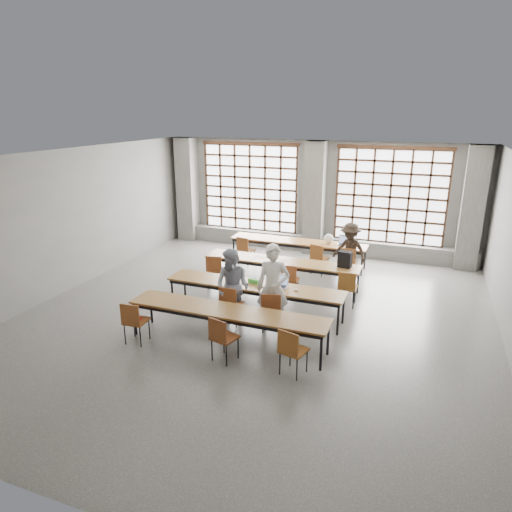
{
  "coord_description": "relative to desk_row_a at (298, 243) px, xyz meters",
  "views": [
    {
      "loc": [
        3.3,
        -8.61,
        4.39
      ],
      "look_at": [
        -0.13,
        0.4,
        1.29
      ],
      "focal_mm": 32.0,
      "sensor_mm": 36.0,
      "label": 1
    }
  ],
  "objects": [
    {
      "name": "chair_front_right",
      "position": [
        0.68,
        -4.33,
        -0.13
      ],
      "size": [
        0.5,
        0.5,
        0.88
      ],
      "color": "maroon",
      "rests_on": "floor"
    },
    {
      "name": "wall_back",
      "position": [
        0.11,
        1.7,
        1.09
      ],
      "size": [
        10.0,
        0.0,
        10.0
      ],
      "primitive_type": "plane",
      "rotation": [
        1.57,
        0.0,
        0.0
      ],
      "color": "#5C5C5A",
      "rests_on": "floor"
    },
    {
      "name": "plastic_bag",
      "position": [
        0.9,
        0.05,
        0.21
      ],
      "size": [
        0.27,
        0.22,
        0.29
      ],
      "primitive_type": "ellipsoid",
      "rotation": [
        0.0,
        0.0,
        -0.05
      ],
      "color": "white",
      "rests_on": "desk_row_a"
    },
    {
      "name": "chair_back_mid",
      "position": [
        0.78,
        -0.63,
        -0.13
      ],
      "size": [
        0.52,
        0.53,
        0.88
      ],
      "color": "brown",
      "rests_on": "floor"
    },
    {
      "name": "chair_near_right",
      "position": [
        1.53,
        -5.75,
        -0.13
      ],
      "size": [
        0.51,
        0.52,
        0.88
      ],
      "color": "brown",
      "rests_on": "floor"
    },
    {
      "name": "desk_row_a",
      "position": [
        0.0,
        0.0,
        0.0
      ],
      "size": [
        4.0,
        0.7,
        0.73
      ],
      "color": "brown",
      "rests_on": "floor"
    },
    {
      "name": "chair_back_right",
      "position": [
        1.6,
        -0.63,
        -0.13
      ],
      "size": [
        0.43,
        0.44,
        0.88
      ],
      "color": "brown",
      "rests_on": "floor"
    },
    {
      "name": "window_left",
      "position": [
        -2.14,
        1.62,
        1.24
      ],
      "size": [
        3.32,
        0.12,
        3.0
      ],
      "color": "white",
      "rests_on": "wall_back"
    },
    {
      "name": "student_male",
      "position": [
        0.67,
        -4.2,
        0.25
      ],
      "size": [
        0.75,
        0.58,
        1.84
      ],
      "primitive_type": "imported",
      "rotation": [
        0.0,
        0.0,
        0.22
      ],
      "color": "silver",
      "rests_on": "floor"
    },
    {
      "name": "chair_front_left",
      "position": [
        -0.24,
        -4.33,
        -0.13
      ],
      "size": [
        0.43,
        0.44,
        0.88
      ],
      "color": "brown",
      "rests_on": "floor"
    },
    {
      "name": "ceiling",
      "position": [
        0.11,
        -3.8,
        2.84
      ],
      "size": [
        11.0,
        11.0,
        0.0
      ],
      "primitive_type": "plane",
      "rotation": [
        3.14,
        0.0,
        0.0
      ],
      "color": "silver",
      "rests_on": "floor"
    },
    {
      "name": "student_back",
      "position": [
        1.6,
        -0.5,
        0.09
      ],
      "size": [
        1.11,
        0.86,
        1.52
      ],
      "primitive_type": "imported",
      "rotation": [
        0.0,
        0.0,
        -0.35
      ],
      "color": "black",
      "rests_on": "floor"
    },
    {
      "name": "backpack",
      "position": [
        1.7,
        -1.84,
        0.27
      ],
      "size": [
        0.34,
        0.24,
        0.4
      ],
      "primitive_type": "cube",
      "rotation": [
        0.0,
        0.0,
        -0.14
      ],
      "color": "black",
      "rests_on": "desk_row_b"
    },
    {
      "name": "chair_mid_left",
      "position": [
        -1.48,
        -2.52,
        -0.13
      ],
      "size": [
        0.52,
        0.52,
        0.88
      ],
      "color": "brown",
      "rests_on": "floor"
    },
    {
      "name": "chair_near_mid",
      "position": [
        0.23,
        -5.75,
        -0.13
      ],
      "size": [
        0.51,
        0.52,
        0.88
      ],
      "color": "maroon",
      "rests_on": "floor"
    },
    {
      "name": "window_right",
      "position": [
        2.36,
        1.62,
        1.24
      ],
      "size": [
        3.32,
        0.12,
        3.0
      ],
      "color": "white",
      "rests_on": "wall_back"
    },
    {
      "name": "green_box",
      "position": [
        0.02,
        -3.62,
        0.11
      ],
      "size": [
        0.26,
        0.14,
        0.09
      ],
      "primitive_type": "cube",
      "rotation": [
        0.0,
        0.0,
        -0.22
      ],
      "color": "green",
      "rests_on": "desk_row_c"
    },
    {
      "name": "wall_front",
      "position": [
        0.11,
        -9.3,
        1.09
      ],
      "size": [
        10.0,
        0.0,
        10.0
      ],
      "primitive_type": "plane",
      "rotation": [
        -1.57,
        0.0,
        0.0
      ],
      "color": "#5C5C5A",
      "rests_on": "floor"
    },
    {
      "name": "laptop_front",
      "position": [
        0.61,
        -3.59,
        0.13
      ],
      "size": [
        0.38,
        0.33,
        0.26
      ],
      "color": "#ACACB0",
      "rests_on": "desk_row_c"
    },
    {
      "name": "phone",
      "position": [
        0.25,
        -3.8,
        0.07
      ],
      "size": [
        0.14,
        0.08,
        0.01
      ],
      "primitive_type": "cube",
      "rotation": [
        0.0,
        0.0,
        0.19
      ],
      "color": "black",
      "rests_on": "desk_row_c"
    },
    {
      "name": "mouse",
      "position": [
        1.02,
        -3.72,
        0.08
      ],
      "size": [
        0.11,
        0.08,
        0.04
      ],
      "primitive_type": "ellipsoid",
      "rotation": [
        0.0,
        0.0,
        0.19
      ],
      "color": "white",
      "rests_on": "desk_row_c"
    },
    {
      "name": "chair_mid_right",
      "position": [
        1.9,
        -2.52,
        -0.13
      ],
      "size": [
        0.43,
        0.44,
        0.88
      ],
      "color": "brown",
      "rests_on": "floor"
    },
    {
      "name": "paper_sheet_a",
      "position": [
        -0.5,
        -1.84,
        0.07
      ],
      "size": [
        0.32,
        0.24,
        0.0
      ],
      "primitive_type": "cube",
      "rotation": [
        0.0,
        0.0,
        0.11
      ],
      "color": "white",
      "rests_on": "desk_row_b"
    },
    {
      "name": "sill_ledge",
      "position": [
        0.11,
        1.5,
        -0.41
      ],
      "size": [
        9.8,
        0.35,
        0.5
      ],
      "primitive_type": "cube",
      "color": "#555553",
      "rests_on": "floor"
    },
    {
      "name": "column_mid",
      "position": [
        0.11,
        1.42,
        1.09
      ],
      "size": [
        0.6,
        0.55,
        3.5
      ],
      "primitive_type": "cube",
      "color": "#555553",
      "rests_on": "floor"
    },
    {
      "name": "floor",
      "position": [
        0.11,
        -3.8,
        -0.66
      ],
      "size": [
        11.0,
        11.0,
        0.0
      ],
      "primitive_type": "plane",
      "color": "#4E4E4C",
      "rests_on": "ground"
    },
    {
      "name": "chair_mid_centre",
      "position": [
        0.51,
        -2.52,
        -0.13
      ],
      "size": [
        0.45,
        0.46,
        0.88
      ],
      "color": "brown",
      "rests_on": "floor"
    },
    {
      "name": "desk_row_b",
      "position": [
        0.1,
        -1.89,
        0.0
      ],
      "size": [
        4.0,
        0.7,
        0.73
      ],
      "color": "brown",
      "rests_on": "floor"
    },
    {
      "name": "student_female",
      "position": [
        -0.23,
        -4.2,
        0.16
      ],
      "size": [
        0.87,
        0.71,
        1.64
      ],
      "primitive_type": "imported",
      "rotation": [
        0.0,
        0.0,
        -0.12
      ],
      "color": "#172545",
      "rests_on": "floor"
    },
    {
      "name": "desk_row_c",
      "position": [
        0.07,
        -3.7,
        0.0
      ],
      "size": [
        4.0,
        0.7,
        0.73
      ],
      "color": "brown",
      "rests_on": "floor"
    },
    {
      "name": "chair_back_left",
      "position": [
        -1.42,
        -0.63,
        -0.13
      ],
      "size": [
        0.5,
        0.5,
        0.88
      ],
      "color": "brown",
      "rests_on": "floor"
    },
    {
      "name": "wall_left",
      "position": [
        -4.89,
        -3.8,
        1.09
      ],
      "size": [
        0.0,
        11.0,
        11.0
      ],
      "primitive_type": "plane",
      "rotation": [
        1.57,
        0.0,
        1.57
      ],
      "color": "#5C5C5A",
      "rests_on": "floor"
    },
    {
      "name": "column_right",
      "position": [
        4.61,
        1.42,
        1.09
      ],
      "size": [
        0.6,
        0.55,
        3.5
      ],
      "primitive_type": "cube",
      "color": "#555553",
      "rests_on": "floor"
    },
    {
      "name": "paper_sheet_c",
      "position": [
        0.2,
        -1.89,
        0.07
      ],
      "size": [
        0.34,
        0.28,
        0.0
      ],
      "primitive_type": "cube",
      "rotation": [
        0.0,
        0.0,
        0.27
      ],
      "color": "silver",
      "rests_on": "desk_row_b"
    },
    {
      "name": "laptop_back",
      "position": [
        1.35,
        0.11,
        0.13
      ],
      "size": [
        0.37,
        0.32,
        0.26
      ],
      "color": "silver",
      "rests_on": "desk_row_a"
    },
    {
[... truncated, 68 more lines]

